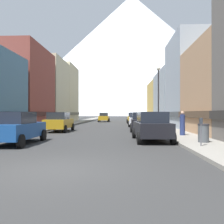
{
  "coord_description": "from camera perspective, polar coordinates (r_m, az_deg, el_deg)",
  "views": [
    {
      "loc": [
        2.04,
        -7.23,
        1.7
      ],
      "look_at": [
        0.29,
        33.11,
        1.89
      ],
      "focal_mm": 38.94,
      "sensor_mm": 36.0,
      "label": 1
    }
  ],
  "objects": [
    {
      "name": "pedestrian_1",
      "position": [
        27.52,
        11.29,
        -1.98
      ],
      "size": [
        0.36,
        0.36,
        1.58
      ],
      "color": "#333338",
      "rests_on": "sidewalk_right"
    },
    {
      "name": "car_left_1",
      "position": [
        22.89,
        -12.31,
        -2.27
      ],
      "size": [
        2.09,
        4.41,
        1.78
      ],
      "color": "#B28419",
      "rests_on": "ground"
    },
    {
      "name": "potted_plant_0",
      "position": [
        20.51,
        -23.71,
        -2.84
      ],
      "size": [
        0.72,
        0.72,
        1.09
      ],
      "color": "#4C4C51",
      "rests_on": "sidewalk_left"
    },
    {
      "name": "car_driving_0",
      "position": [
        47.54,
        -1.91,
        -1.23
      ],
      "size": [
        2.06,
        4.4,
        1.78
      ],
      "color": "#B28419",
      "rests_on": "ground"
    },
    {
      "name": "car_left_0",
      "position": [
        14.4,
        -21.5,
        -3.44
      ],
      "size": [
        2.07,
        4.41,
        1.78
      ],
      "color": "#19478C",
      "rests_on": "ground"
    },
    {
      "name": "pedestrian_0",
      "position": [
        32.47,
        9.93,
        -1.7
      ],
      "size": [
        0.36,
        0.36,
        1.6
      ],
      "color": "maroon",
      "rests_on": "sidewalk_right"
    },
    {
      "name": "storefront_right_4",
      "position": [
        49.83,
        13.16,
        2.13
      ],
      "size": [
        7.83,
        10.87,
        7.84
      ],
      "color": "#D8B259",
      "rests_on": "ground"
    },
    {
      "name": "parking_meter_near",
      "position": [
        12.23,
        20.16,
        -3.48
      ],
      "size": [
        0.14,
        0.1,
        1.33
      ],
      "color": "#595960",
      "rests_on": "sidewalk_right"
    },
    {
      "name": "storefront_left_3",
      "position": [
        41.45,
        -17.02,
        4.34
      ],
      "size": [
        8.81,
        8.99,
        10.37
      ],
      "color": "beige",
      "rests_on": "ground"
    },
    {
      "name": "car_right_0",
      "position": [
        14.95,
        9.26,
        -3.34
      ],
      "size": [
        2.21,
        4.47,
        1.78
      ],
      "color": "black",
      "rests_on": "ground"
    },
    {
      "name": "car_right_1",
      "position": [
        23.17,
        6.84,
        -2.25
      ],
      "size": [
        2.16,
        4.45,
        1.78
      ],
      "color": "black",
      "rests_on": "ground"
    },
    {
      "name": "mountain_backdrop",
      "position": [
        275.07,
        4.72,
        13.27
      ],
      "size": [
        263.33,
        263.33,
        132.13
      ],
      "primitive_type": "cone",
      "color": "silver",
      "rests_on": "ground"
    },
    {
      "name": "storefront_right_2",
      "position": [
        28.88,
        20.24,
        6.12
      ],
      "size": [
        6.9,
        8.15,
        10.14
      ],
      "color": "#99A5B2",
      "rests_on": "ground"
    },
    {
      "name": "car_right_2",
      "position": [
        31.15,
        5.72,
        -1.74
      ],
      "size": [
        2.16,
        4.45,
        1.78
      ],
      "color": "silver",
      "rests_on": "ground"
    },
    {
      "name": "sidewalk_left",
      "position": [
        43.06,
        -8.63,
        -2.42
      ],
      "size": [
        2.5,
        100.0,
        0.15
      ],
      "primitive_type": "cube",
      "color": "gray",
      "rests_on": "ground"
    },
    {
      "name": "trash_bin_right",
      "position": [
        13.85,
        20.68,
        -4.63
      ],
      "size": [
        0.59,
        0.59,
        0.98
      ],
      "color": "#4C5156",
      "rests_on": "sidewalk_right"
    },
    {
      "name": "storefront_right_3",
      "position": [
        38.9,
        16.72,
        2.95
      ],
      "size": [
        8.49,
        11.43,
        8.03
      ],
      "color": "#99A5B2",
      "rests_on": "ground"
    },
    {
      "name": "streetlamp_right",
      "position": [
        22.88,
        10.84,
        5.47
      ],
      "size": [
        0.36,
        0.36,
        5.86
      ],
      "color": "black",
      "rests_on": "sidewalk_right"
    },
    {
      "name": "sidewalk_right",
      "position": [
        42.47,
        8.17,
        -2.45
      ],
      "size": [
        2.5,
        100.0,
        0.15
      ],
      "primitive_type": "cube",
      "color": "gray",
      "rests_on": "ground"
    },
    {
      "name": "storefront_left_4",
      "position": [
        49.99,
        -13.23,
        3.96
      ],
      "size": [
        8.22,
        8.96,
        11.11
      ],
      "color": "beige",
      "rests_on": "ground"
    },
    {
      "name": "pedestrian_2",
      "position": [
        17.77,
        16.2,
        -2.75
      ],
      "size": [
        0.36,
        0.36,
        1.69
      ],
      "color": "navy",
      "rests_on": "sidewalk_right"
    },
    {
      "name": "ground_plane",
      "position": [
        7.7,
        -13.3,
        -13.04
      ],
      "size": [
        400.0,
        400.0,
        0.0
      ],
      "primitive_type": "plane",
      "color": "#323232"
    },
    {
      "name": "storefront_left_2",
      "position": [
        32.49,
        -22.78,
        5.05
      ],
      "size": [
        8.84,
        9.36,
        9.73
      ],
      "color": "brown",
      "rests_on": "ground"
    },
    {
      "name": "car_right_3",
      "position": [
        39.76,
        5.02,
        -1.42
      ],
      "size": [
        2.14,
        4.44,
        1.78
      ],
      "color": "#B28419",
      "rests_on": "ground"
    }
  ]
}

